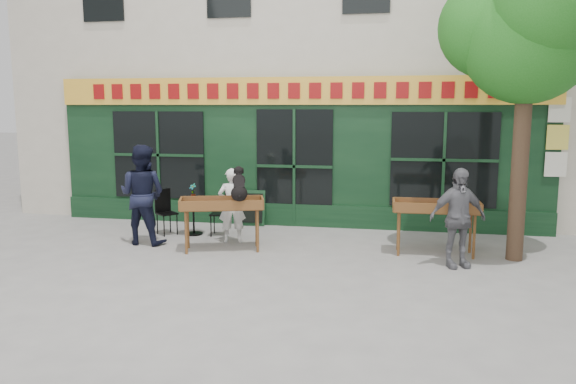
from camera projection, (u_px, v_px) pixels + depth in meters
name	position (u px, v px, depth m)	size (l,w,h in m)	color
ground	(272.00, 252.00, 10.39)	(80.00, 80.00, 0.00)	slate
building	(318.00, 21.00, 15.43)	(14.00, 7.26, 10.00)	beige
street_tree	(531.00, 19.00, 9.30)	(3.05, 2.90, 5.60)	#382619
book_cart_center	(222.00, 207.00, 10.39)	(1.62, 1.03, 0.99)	brown
dog	(239.00, 183.00, 10.20)	(0.34, 0.60, 0.60)	black
woman	(232.00, 205.00, 11.03)	(0.54, 0.35, 1.48)	white
book_cart_right	(436.00, 210.00, 10.10)	(1.51, 0.65, 0.99)	brown
man_right	(458.00, 218.00, 9.31)	(0.98, 0.41, 1.67)	#5C5B61
bistro_table	(193.00, 209.00, 11.70)	(0.60, 0.60, 0.76)	black
bistro_chair_left	(165.00, 208.00, 11.77)	(0.51, 0.51, 0.95)	black
bistro_chair_right	(224.00, 209.00, 11.64)	(0.40, 0.39, 0.95)	black
potted_plant	(193.00, 191.00, 11.64)	(0.17, 0.11, 0.32)	gray
man_left	(142.00, 195.00, 10.90)	(0.94, 0.74, 1.94)	black
chalkboard	(253.00, 208.00, 12.63)	(0.57, 0.22, 0.79)	black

